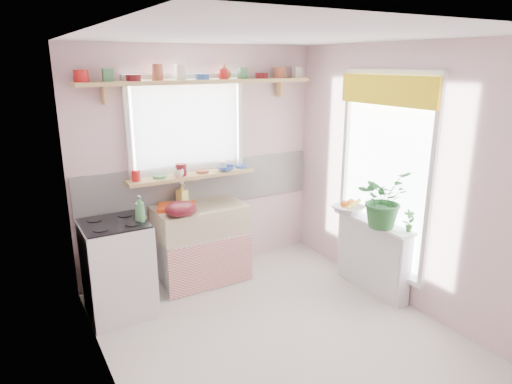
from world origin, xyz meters
TOP-DOWN VIEW (x-y plane):
  - room at (0.66, 0.86)m, footprint 3.20×3.20m
  - sink_unit at (-0.15, 1.29)m, footprint 0.95×0.65m
  - cooker at (-1.10, 1.05)m, footprint 0.58×0.58m
  - radiator_ledge at (1.30, 0.20)m, footprint 0.22×0.95m
  - windowsill at (-0.15, 1.48)m, footprint 1.40×0.22m
  - pine_shelf at (0.00, 1.47)m, footprint 2.52×0.24m
  - shelf_crockery at (-0.00, 1.47)m, footprint 2.47×0.11m
  - sill_crockery at (-0.20, 1.48)m, footprint 1.35×0.11m
  - dish_tray at (-0.39, 1.34)m, footprint 0.47×0.41m
  - colander at (-0.43, 1.10)m, footprint 0.42×0.42m
  - jade_plant at (1.21, 0.03)m, footprint 0.61×0.56m
  - fruit_bowl at (1.21, 0.51)m, footprint 0.39×0.39m
  - herb_pot at (1.33, -0.20)m, footprint 0.13×0.10m
  - soap_bottle_sink at (-0.27, 1.50)m, footprint 0.13×0.13m
  - sill_cup at (-0.33, 1.42)m, footprint 0.14×0.14m
  - sill_bowl at (0.22, 1.42)m, footprint 0.24×0.24m
  - shelf_vase at (0.28, 1.53)m, footprint 0.15×0.15m
  - cooker_bottle at (-0.88, 0.95)m, footprint 0.10×0.10m
  - fruit at (1.22, 0.51)m, footprint 0.20×0.14m

SIDE VIEW (x-z plane):
  - radiator_ledge at x=1.30m, z-range 0.01..0.78m
  - sink_unit at x=-0.15m, z-range -0.13..0.99m
  - cooker at x=-1.10m, z-range 0.00..0.92m
  - fruit_bowl at x=1.21m, z-range 0.78..0.85m
  - dish_tray at x=-0.39m, z-range 0.85..0.89m
  - fruit at x=1.22m, z-range 0.83..0.93m
  - herb_pot at x=1.33m, z-range 0.78..0.99m
  - colander at x=-0.43m, z-range 0.85..0.99m
  - soap_bottle_sink at x=-0.27m, z-range 0.85..1.06m
  - cooker_bottle at x=-0.88m, z-range 0.92..1.16m
  - jade_plant at x=1.21m, z-range 0.77..1.34m
  - windowsill at x=-0.15m, z-range 1.12..1.16m
  - sill_bowl at x=0.22m, z-range 1.16..1.22m
  - sill_cup at x=-0.33m, z-range 1.16..1.25m
  - sill_crockery at x=-0.20m, z-range 1.15..1.27m
  - room at x=0.66m, z-range -0.23..2.97m
  - pine_shelf at x=0.00m, z-range 2.10..2.14m
  - shelf_crockery at x=0.00m, z-range 2.14..2.26m
  - shelf_vase at x=0.28m, z-range 2.14..2.30m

